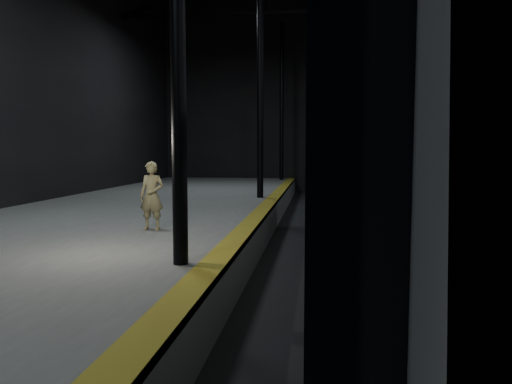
# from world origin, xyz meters

# --- Properties ---
(ground) EXTENTS (44.00, 44.00, 0.00)m
(ground) POSITION_xyz_m (0.00, 0.00, 0.00)
(ground) COLOR black
(ground) RESTS_ON ground
(platform_left) EXTENTS (9.00, 43.80, 1.00)m
(platform_left) POSITION_xyz_m (-7.50, 0.00, 0.50)
(platform_left) COLOR #545452
(platform_left) RESTS_ON ground
(tactile_strip) EXTENTS (0.50, 43.80, 0.01)m
(tactile_strip) POSITION_xyz_m (-3.25, 0.00, 1.00)
(tactile_strip) COLOR olive
(tactile_strip) RESTS_ON platform_left
(track) EXTENTS (2.40, 43.00, 0.24)m
(track) POSITION_xyz_m (0.00, 0.00, 0.07)
(track) COLOR #3F3328
(track) RESTS_ON ground
(train) EXTENTS (2.96, 19.77, 5.29)m
(train) POSITION_xyz_m (-0.00, -2.40, 2.95)
(train) COLOR #A0A2A8
(train) RESTS_ON ground
(woman) EXTENTS (0.65, 0.47, 1.69)m
(woman) POSITION_xyz_m (-5.50, -0.51, 1.84)
(woman) COLOR tan
(woman) RESTS_ON platform_left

